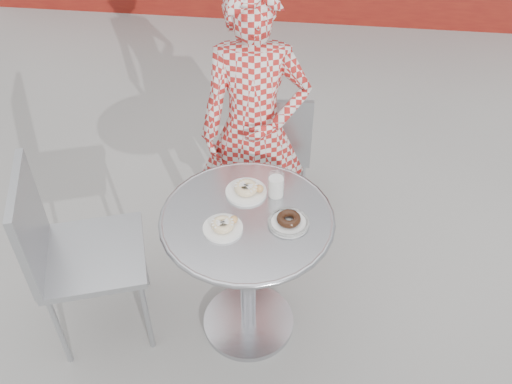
# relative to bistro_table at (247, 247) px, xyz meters

# --- Properties ---
(ground) EXTENTS (60.00, 60.00, 0.00)m
(ground) POSITION_rel_bistro_table_xyz_m (-0.04, -0.04, -0.58)
(ground) COLOR #A8A5A0
(ground) RESTS_ON ground
(bistro_table) EXTENTS (0.77, 0.77, 0.77)m
(bistro_table) POSITION_rel_bistro_table_xyz_m (0.00, 0.00, 0.00)
(bistro_table) COLOR silver
(bistro_table) RESTS_ON ground
(chair_far) EXTENTS (0.44, 0.45, 0.86)m
(chair_far) POSITION_rel_bistro_table_xyz_m (0.03, 0.96, -0.32)
(chair_far) COLOR #A3A6AB
(chair_far) RESTS_ON ground
(chair_left) EXTENTS (0.60, 0.60, 0.99)m
(chair_left) POSITION_rel_bistro_table_xyz_m (-0.73, -0.07, -0.28)
(chair_left) COLOR #A3A6AB
(chair_left) RESTS_ON ground
(seated_person) EXTENTS (0.60, 0.44, 1.54)m
(seated_person) POSITION_rel_bistro_table_xyz_m (-0.05, 0.64, 0.19)
(seated_person) COLOR #AD1E1A
(seated_person) RESTS_ON ground
(plate_far) EXTENTS (0.19, 0.19, 0.05)m
(plate_far) POSITION_rel_bistro_table_xyz_m (-0.02, 0.15, 0.21)
(plate_far) COLOR white
(plate_far) RESTS_ON bistro_table
(plate_near) EXTENTS (0.17, 0.17, 0.05)m
(plate_near) POSITION_rel_bistro_table_xyz_m (-0.09, -0.08, 0.21)
(plate_near) COLOR white
(plate_near) RESTS_ON bistro_table
(plate_checker) EXTENTS (0.18, 0.18, 0.05)m
(plate_checker) POSITION_rel_bistro_table_xyz_m (0.18, -0.02, 0.20)
(plate_checker) COLOR white
(plate_checker) RESTS_ON bistro_table
(milk_cup) EXTENTS (0.07, 0.07, 0.12)m
(milk_cup) POSITION_rel_bistro_table_xyz_m (0.11, 0.16, 0.24)
(milk_cup) COLOR white
(milk_cup) RESTS_ON bistro_table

